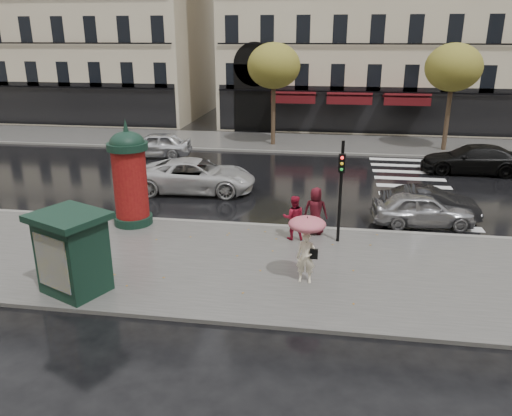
% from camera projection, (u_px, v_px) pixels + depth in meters
% --- Properties ---
extents(ground, '(160.00, 160.00, 0.00)m').
position_uv_depth(ground, '(268.00, 261.00, 16.46)').
color(ground, black).
rests_on(ground, ground).
extents(near_sidewalk, '(90.00, 7.00, 0.12)m').
position_uv_depth(near_sidewalk, '(267.00, 266.00, 15.97)').
color(near_sidewalk, '#474744').
rests_on(near_sidewalk, ground).
extents(far_sidewalk, '(90.00, 6.00, 0.12)m').
position_uv_depth(far_sidewalk, '(304.00, 143.00, 34.18)').
color(far_sidewalk, '#474744').
rests_on(far_sidewalk, ground).
extents(near_kerb, '(90.00, 0.25, 0.14)m').
position_uv_depth(near_kerb, '(278.00, 227.00, 19.23)').
color(near_kerb, slate).
rests_on(near_kerb, ground).
extents(far_kerb, '(90.00, 0.25, 0.14)m').
position_uv_depth(far_kerb, '(301.00, 152.00, 31.37)').
color(far_kerb, slate).
rests_on(far_kerb, ground).
extents(zebra_crossing, '(3.60, 11.75, 0.01)m').
position_uv_depth(zebra_crossing, '(414.00, 186.00, 24.57)').
color(zebra_crossing, silver).
rests_on(zebra_crossing, ground).
extents(tree_far_left, '(3.40, 3.40, 6.64)m').
position_uv_depth(tree_far_left, '(274.00, 66.00, 31.85)').
color(tree_far_left, '#38281C').
rests_on(tree_far_left, ground).
extents(tree_far_right, '(3.40, 3.40, 6.64)m').
position_uv_depth(tree_far_right, '(453.00, 68.00, 30.29)').
color(tree_far_right, '#38281C').
rests_on(tree_far_right, ground).
extents(woman_umbrella, '(1.09, 1.09, 2.09)m').
position_uv_depth(woman_umbrella, '(307.00, 239.00, 14.41)').
color(woman_umbrella, '#F2E5C7').
rests_on(woman_umbrella, near_sidewalk).
extents(woman_red, '(0.86, 0.71, 1.62)m').
position_uv_depth(woman_red, '(294.00, 218.00, 17.71)').
color(woman_red, maroon).
rests_on(woman_red, near_sidewalk).
extents(man_burgundy, '(0.91, 0.64, 1.76)m').
position_uv_depth(man_burgundy, '(316.00, 211.00, 18.17)').
color(man_burgundy, '#480E17').
rests_on(man_burgundy, near_sidewalk).
extents(morris_column, '(1.51, 1.51, 4.07)m').
position_uv_depth(morris_column, '(130.00, 175.00, 18.81)').
color(morris_column, black).
rests_on(morris_column, near_sidewalk).
extents(traffic_light, '(0.23, 0.34, 3.63)m').
position_uv_depth(traffic_light, '(341.00, 182.00, 16.99)').
color(traffic_light, black).
rests_on(traffic_light, near_sidewalk).
extents(newsstand, '(2.45, 2.30, 2.34)m').
position_uv_depth(newsstand, '(72.00, 252.00, 13.95)').
color(newsstand, black).
rests_on(newsstand, near_sidewalk).
extents(car_silver, '(4.02, 1.90, 1.33)m').
position_uv_depth(car_silver, '(423.00, 209.00, 19.38)').
color(car_silver, '#97989C').
rests_on(car_silver, ground).
extents(car_darkgrey, '(3.89, 1.38, 1.28)m').
position_uv_depth(car_darkgrey, '(429.00, 204.00, 20.09)').
color(car_darkgrey, black).
rests_on(car_darkgrey, ground).
extents(car_white, '(5.72, 2.87, 1.55)m').
position_uv_depth(car_white, '(196.00, 176.00, 23.53)').
color(car_white, '#B8B8B8').
rests_on(car_white, ground).
extents(car_black, '(5.27, 2.23, 1.52)m').
position_uv_depth(car_black, '(472.00, 159.00, 26.74)').
color(car_black, black).
rests_on(car_black, ground).
extents(car_far_silver, '(4.64, 2.33, 1.52)m').
position_uv_depth(car_far_silver, '(154.00, 145.00, 30.24)').
color(car_far_silver, silver).
rests_on(car_far_silver, ground).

